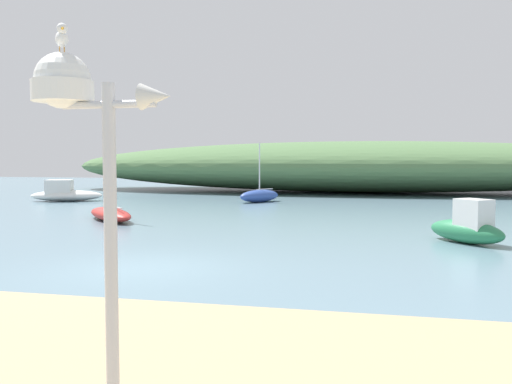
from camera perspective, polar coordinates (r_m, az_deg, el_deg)
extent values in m
plane|color=slate|center=(13.58, -11.61, -7.81)|extent=(120.00, 120.00, 0.00)
ellipsoid|color=#517547|center=(45.31, 10.57, 2.64)|extent=(49.25, 14.26, 4.12)
cylinder|color=silver|center=(5.16, -14.94, -6.41)|extent=(0.12, 0.12, 3.11)
cylinder|color=silver|center=(5.11, -15.18, 8.84)|extent=(0.91, 0.07, 0.07)
cylinder|color=white|center=(5.35, -19.57, 9.92)|extent=(0.56, 0.56, 0.19)
sphere|color=white|center=(5.36, -19.59, 10.93)|extent=(0.51, 0.51, 0.51)
cone|color=silver|center=(4.92, -10.45, 9.82)|extent=(0.28, 0.24, 0.24)
cylinder|color=orange|center=(5.41, -19.43, 13.88)|extent=(0.01, 0.01, 0.05)
cylinder|color=orange|center=(5.40, -19.87, 13.87)|extent=(0.01, 0.01, 0.05)
ellipsoid|color=white|center=(5.42, -19.67, 14.85)|extent=(0.24, 0.27, 0.14)
ellipsoid|color=#9EA0A8|center=(5.43, -19.67, 15.10)|extent=(0.21, 0.25, 0.05)
sphere|color=white|center=(5.33, -19.64, 15.82)|extent=(0.10, 0.10, 0.10)
cone|color=gold|center=(5.26, -19.60, 15.92)|extent=(0.05, 0.06, 0.03)
ellipsoid|color=#B72D28|center=(24.28, -15.01, -2.26)|extent=(3.78, 3.80, 0.55)
cylinder|color=silver|center=(24.17, -15.09, 2.94)|extent=(0.08, 0.08, 4.18)
cylinder|color=silver|center=(23.66, -14.58, -1.52)|extent=(1.36, 1.37, 0.06)
ellipsoid|color=#287A4C|center=(18.42, 21.12, -3.88)|extent=(2.52, 2.79, 0.73)
cube|color=silver|center=(18.17, 21.82, -2.16)|extent=(1.21, 1.24, 0.93)
ellipsoid|color=#2D4C9E|center=(33.64, 0.37, -0.42)|extent=(2.61, 3.24, 0.76)
cylinder|color=silver|center=(33.56, 0.37, 2.51)|extent=(0.08, 0.08, 3.13)
cylinder|color=silver|center=(33.95, 0.93, 0.30)|extent=(0.81, 1.23, 0.06)
ellipsoid|color=white|center=(36.46, -19.20, -0.36)|extent=(4.70, 3.12, 0.69)
cube|color=silver|center=(36.52, -19.89, 0.50)|extent=(1.91, 1.79, 0.90)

